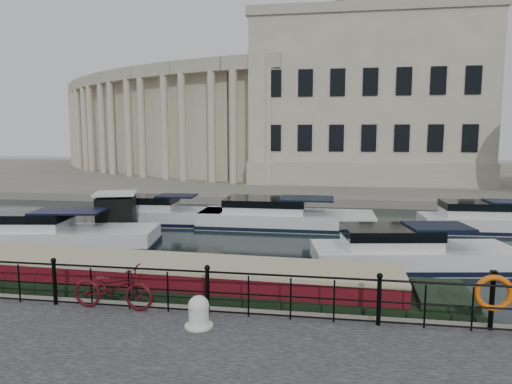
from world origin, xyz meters
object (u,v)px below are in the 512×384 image
bicycle (113,287)px  life_ring_post (493,294)px  narrowboat (163,288)px  mooring_bollard (199,312)px  harbour_hut (116,216)px

bicycle → life_ring_post: (8.84, 0.13, 0.29)m
bicycle → narrowboat: size_ratio=0.12×
mooring_bollard → narrowboat: bearing=123.9°
narrowboat → harbour_hut: size_ratio=5.49×
bicycle → harbour_hut: (-4.84, 10.10, -0.15)m
mooring_bollard → narrowboat: size_ratio=0.04×
life_ring_post → bicycle: bearing=-179.2°
bicycle → life_ring_post: 8.84m
harbour_hut → bicycle: bearing=-82.4°
narrowboat → harbour_hut: harbour_hut is taller
narrowboat → mooring_bollard: bearing=-53.8°
bicycle → harbour_hut: harbour_hut is taller
life_ring_post → narrowboat: 8.69m
life_ring_post → narrowboat: life_ring_post is taller
bicycle → life_ring_post: bearing=-87.6°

